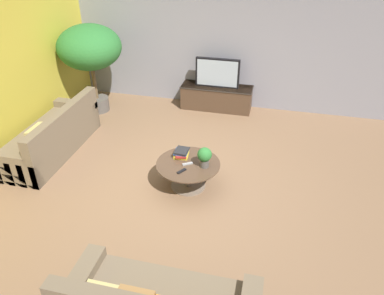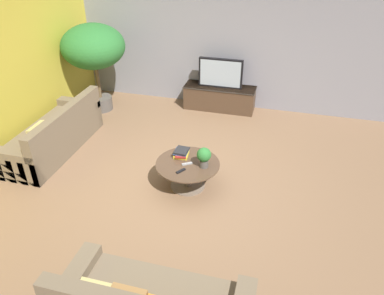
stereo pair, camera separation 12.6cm
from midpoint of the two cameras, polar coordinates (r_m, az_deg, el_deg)
name	(u,v)px [view 1 (the left image)]	position (r m, az deg, el deg)	size (l,w,h in m)	color
ground_plane	(187,188)	(5.85, -1.43, -6.26)	(24.00, 24.00, 0.00)	brown
back_wall_stone	(225,36)	(8.09, 4.61, 16.53)	(7.40, 0.12, 3.00)	gray
media_console	(217,97)	(8.21, 3.32, 7.68)	(1.53, 0.50, 0.51)	#473323
television	(217,73)	(8.00, 3.44, 11.27)	(0.93, 0.13, 0.61)	black
coffee_table	(188,170)	(5.73, -1.22, -3.51)	(0.98, 0.98, 0.43)	#756656
couch_by_wall	(52,137)	(7.07, -21.00, 1.43)	(0.84, 2.16, 0.84)	brown
potted_palm_tall	(90,50)	(8.03, -15.76, 14.13)	(1.28, 1.28, 1.83)	#514C47
potted_plant_tabletop	(205,156)	(5.49, 1.27, -1.32)	(0.21, 0.21, 0.32)	#514C47
book_stack	(181,153)	(5.80, -2.24, -0.85)	(0.24, 0.29, 0.11)	gold
remote_black	(182,171)	(5.48, -2.26, -3.61)	(0.04, 0.16, 0.02)	black
remote_silver	(188,164)	(5.63, -1.33, -2.49)	(0.04, 0.16, 0.02)	gray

